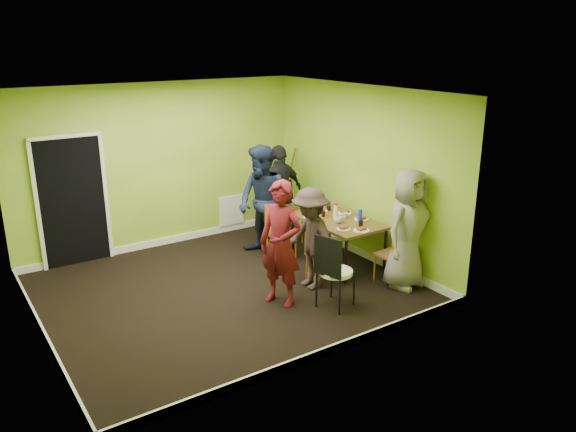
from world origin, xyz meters
The scene contains 28 objects.
ground centered at (0.00, 0.00, 0.00)m, with size 5.00×5.00×0.00m, color black.
room_walls centered at (-0.02, 0.04, 0.99)m, with size 5.04×4.54×2.82m.
dining_table centered at (1.94, -0.13, 0.70)m, with size 0.90×1.50×0.75m.
chair_left_far centered at (1.24, 0.51, 0.52)m, with size 0.46×0.45×0.93m.
chair_left_near centered at (1.29, -0.48, 0.48)m, with size 0.40×0.40×0.86m.
chair_back_end centered at (1.83, 1.29, 0.75)m, with size 0.46×0.54×1.07m.
chair_front_end centered at (2.18, -1.17, 0.51)m, with size 0.40×0.40×0.90m.
chair_bentwood centered at (0.92, -1.32, 0.58)m, with size 0.52×0.51×1.05m.
easel centered at (2.14, 1.85, 0.76)m, with size 0.62×0.58×1.54m.
plate_near_left centered at (1.66, 0.22, 0.76)m, with size 0.24×0.24×0.01m, color white.
plate_near_right centered at (1.71, -0.56, 0.76)m, with size 0.21×0.21×0.01m, color white.
plate_far_back centered at (1.97, 0.36, 0.76)m, with size 0.25×0.25×0.01m, color white.
plate_far_front centered at (1.89, -0.76, 0.76)m, with size 0.25×0.25×0.01m, color white.
plate_wall_back centered at (2.23, 0.04, 0.76)m, with size 0.23×0.23×0.01m, color white.
plate_wall_front centered at (2.24, -0.35, 0.76)m, with size 0.23×0.23×0.01m, color white.
thermos centered at (1.93, -0.09, 0.86)m, with size 0.06×0.06×0.22m, color white.
blue_bottle centered at (2.13, -0.44, 0.85)m, with size 0.07×0.07×0.21m, color blue.
orange_bottle centered at (1.84, 0.03, 0.79)m, with size 0.03×0.03×0.07m, color orange.
glass_mid centered at (1.84, 0.10, 0.80)m, with size 0.07×0.07×0.09m, color black.
glass_back centered at (2.10, 0.31, 0.79)m, with size 0.07×0.07×0.09m, color black.
glass_front centered at (1.99, -0.63, 0.80)m, with size 0.07×0.07×0.11m, color black.
cup_a centered at (1.83, -0.28, 0.80)m, with size 0.13×0.13×0.10m, color white.
cup_b centered at (2.07, -0.15, 0.79)m, with size 0.09×0.09×0.09m, color white.
person_standing centered at (0.43, -0.80, 0.86)m, with size 0.63×0.41×1.72m, color #5B0F17.
person_left_far centered at (1.11, 0.78, 0.93)m, with size 0.90×0.71×1.86m, color #161E37.
person_left_near centered at (1.07, -0.60, 0.74)m, with size 0.96×0.55×1.49m, color #332422.
person_back_end centered at (1.87, 1.42, 0.85)m, with size 0.99×0.41×1.70m, color black.
person_front_end centered at (2.24, -1.34, 0.88)m, with size 0.86×0.56×1.76m, color gray.
Camera 1 is at (-3.38, -6.67, 3.50)m, focal length 35.00 mm.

